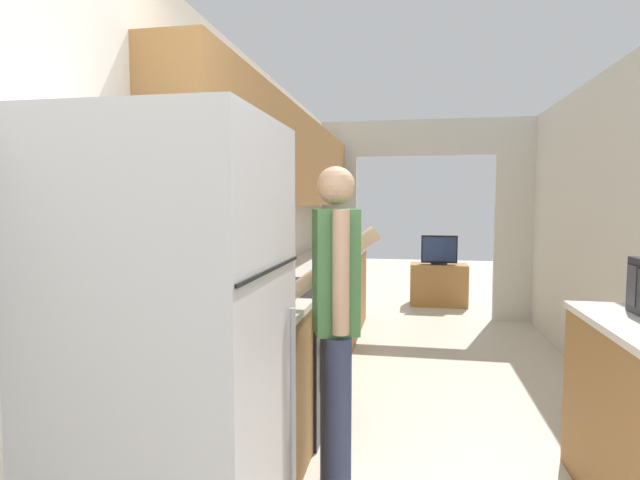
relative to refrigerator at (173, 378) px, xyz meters
The scene contains 8 objects.
wall_left 2.10m from the refrigerator, 98.41° to the left, with size 0.38×7.90×2.50m.
wall_far_with_doorway 5.01m from the refrigerator, 78.93° to the left, with size 3.01×0.06×2.50m.
counter_left 2.77m from the refrigerator, 91.06° to the left, with size 0.62×4.35×0.92m.
refrigerator is the anchor object (origin of this frame).
range_oven 1.68m from the refrigerator, 91.50° to the left, with size 0.66×0.79×1.06m.
person 0.98m from the refrigerator, 63.83° to the left, with size 0.53×0.45×1.65m.
tv_cabinet 5.85m from the refrigerator, 78.14° to the left, with size 0.80×0.42×0.59m.
television 5.78m from the refrigerator, 78.06° to the left, with size 0.50×0.16×0.41m.
Camera 1 is at (-0.16, -0.91, 1.48)m, focal length 28.00 mm.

